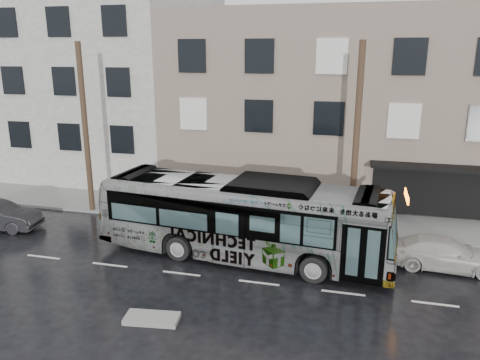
# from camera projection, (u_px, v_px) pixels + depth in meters

# --- Properties ---
(ground) EXTENTS (120.00, 120.00, 0.00)m
(ground) POSITION_uv_depth(u_px,v_px,m) (201.00, 249.00, 21.21)
(ground) COLOR black
(ground) RESTS_ON ground
(sidewalk) EXTENTS (90.00, 3.60, 0.15)m
(sidewalk) POSITION_uv_depth(u_px,v_px,m) (230.00, 212.00, 25.76)
(sidewalk) COLOR gray
(sidewalk) RESTS_ON ground
(building_taupe) EXTENTS (20.00, 12.00, 11.00)m
(building_taupe) POSITION_uv_depth(u_px,v_px,m) (335.00, 101.00, 30.42)
(building_taupe) COLOR gray
(building_taupe) RESTS_ON ground
(building_grey) EXTENTS (26.00, 15.00, 16.00)m
(building_grey) POSITION_uv_depth(u_px,v_px,m) (39.00, 59.00, 36.57)
(building_grey) COLOR silver
(building_grey) RESTS_ON ground
(utility_pole_front) EXTENTS (0.30, 0.30, 9.00)m
(utility_pole_front) POSITION_uv_depth(u_px,v_px,m) (356.00, 141.00, 21.51)
(utility_pole_front) COLOR brown
(utility_pole_front) RESTS_ON sidewalk
(utility_pole_rear) EXTENTS (0.30, 0.30, 9.00)m
(utility_pole_rear) POSITION_uv_depth(u_px,v_px,m) (85.00, 129.00, 24.81)
(utility_pole_rear) COLOR brown
(utility_pole_rear) RESTS_ON sidewalk
(sign_post) EXTENTS (0.06, 0.06, 2.40)m
(sign_post) POSITION_uv_depth(u_px,v_px,m) (375.00, 211.00, 22.14)
(sign_post) COLOR slate
(sign_post) RESTS_ON sidewalk
(bus) EXTENTS (12.96, 4.24, 3.54)m
(bus) POSITION_uv_depth(u_px,v_px,m) (243.00, 218.00, 19.98)
(bus) COLOR #B2B2B2
(bus) RESTS_ON ground
(white_sedan) EXTENTS (4.49, 1.97, 1.28)m
(white_sedan) POSITION_uv_depth(u_px,v_px,m) (445.00, 253.00, 19.21)
(white_sedan) COLOR #BAB6B1
(white_sedan) RESTS_ON ground
(slush_pile) EXTENTS (1.89, 1.02, 0.18)m
(slush_pile) POSITION_uv_depth(u_px,v_px,m) (152.00, 318.00, 15.55)
(slush_pile) COLOR #A5A49D
(slush_pile) RESTS_ON ground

